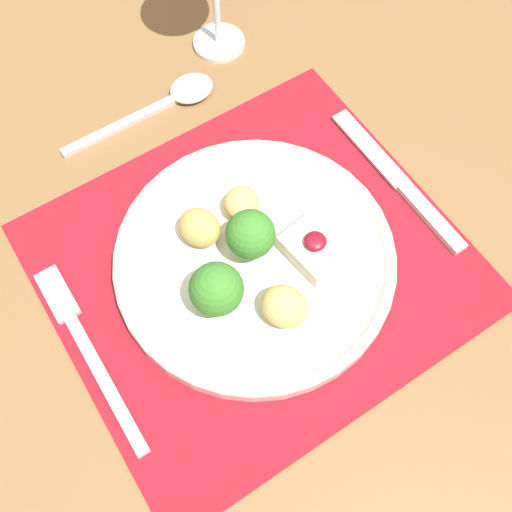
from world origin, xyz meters
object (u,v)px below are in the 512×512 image
dinner_plate (254,259)px  fork (84,343)px  knife (405,188)px  spoon (176,96)px

dinner_plate → fork: size_ratio=1.34×
knife → spoon: spoon is taller
dinner_plate → spoon: 0.24m
spoon → knife: bearing=-61.3°
dinner_plate → knife: 0.19m
knife → spoon: size_ratio=1.09×
dinner_plate → knife: dinner_plate is taller
fork → spoon: (0.23, 0.22, 0.00)m
dinner_plate → spoon: (0.04, 0.24, -0.01)m
dinner_plate → fork: dinner_plate is taller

